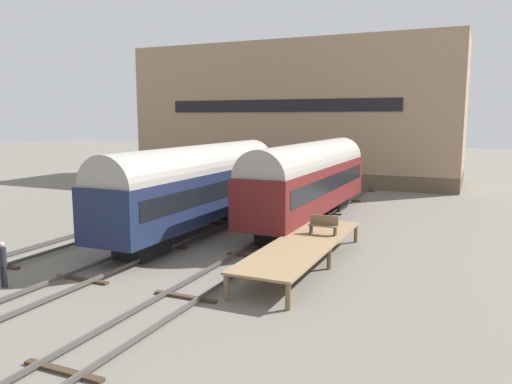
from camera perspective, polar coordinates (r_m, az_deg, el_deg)
ground_plane at (r=24.22m, az=-14.35°, el=-7.71°), size 200.00×200.00×0.00m
track_left at (r=27.47m, az=-22.57°, el=-5.87°), size 2.60×60.00×0.26m
track_middle at (r=24.18m, az=-14.36°, el=-7.38°), size 2.60×60.00×0.26m
track_right at (r=21.55m, az=-3.79°, el=-9.10°), size 2.60×60.00×0.26m
train_car_navy at (r=28.70m, az=-6.79°, el=0.87°), size 3.12×16.02×5.09m
train_car_maroon at (r=31.67m, az=6.16°, el=1.66°), size 3.06×16.64×5.13m
station_platform at (r=22.69m, az=5.43°, el=-6.01°), size 2.72×10.74×1.07m
bench at (r=24.31m, az=7.73°, el=-3.67°), size 1.40×0.40×0.91m
person_worker at (r=22.12m, az=-27.00°, el=-6.92°), size 0.32×0.32×1.85m
warehouse_building at (r=54.43m, az=4.58°, el=8.94°), size 33.86×10.49×14.17m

